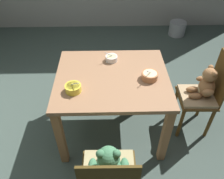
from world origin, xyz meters
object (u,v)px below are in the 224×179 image
Objects in this scene: dining_table at (112,86)px; porridge_bowl_white_far_center at (111,58)px; porridge_bowl_yellow_near_left at (73,88)px; teddy_chair_near_right at (203,90)px; teddy_chair_near_front at (109,172)px; porridge_bowl_terracotta_near_right at (150,76)px; metal_pail at (177,28)px.

porridge_bowl_white_far_center is at bearing 90.84° from dining_table.
teddy_chair_near_right is at bearing 9.33° from porridge_bowl_yellow_near_left.
teddy_chair_near_front reaches higher than porridge_bowl_white_far_center.
metal_pail is at bearing 67.58° from porridge_bowl_terracotta_near_right.
dining_table is 0.41m from porridge_bowl_yellow_near_left.
porridge_bowl_yellow_near_left is 0.56m from porridge_bowl_white_far_center.
metal_pail is at bearing 56.60° from porridge_bowl_white_far_center.
porridge_bowl_terracotta_near_right is 0.69m from porridge_bowl_yellow_near_left.
porridge_bowl_white_far_center is 2.35m from metal_pail.
dining_table is 8.38× the size of porridge_bowl_white_far_center.
porridge_bowl_white_far_center is (0.04, 1.09, 0.23)m from teddy_chair_near_front.
metal_pail is (1.58, 2.34, -0.65)m from porridge_bowl_yellow_near_left.
porridge_bowl_yellow_near_left reaches higher than teddy_chair_near_front.
porridge_bowl_terracotta_near_right is (0.38, 0.79, 0.24)m from teddy_chair_near_front.
teddy_chair_near_right is (0.96, 0.85, -0.01)m from teddy_chair_near_front.
metal_pail is (0.33, 2.14, -0.41)m from teddy_chair_near_right.
dining_table reaches higher than metal_pail.
metal_pail is (1.29, 2.98, -0.41)m from teddy_chair_near_front.
porridge_bowl_terracotta_near_right is 2.46m from metal_pail.
porridge_bowl_white_far_center is at bearing -1.51° from teddy_chair_near_front.
dining_table is 3.57× the size of metal_pail.
teddy_chair_near_front is 6.18× the size of porridge_bowl_yellow_near_left.
porridge_bowl_white_far_center is (-0.92, 0.24, 0.24)m from teddy_chair_near_right.
teddy_chair_near_front is 1.28m from teddy_chair_near_right.
dining_table is 0.30m from porridge_bowl_white_far_center.
dining_table is 0.84m from teddy_chair_near_front.
porridge_bowl_terracotta_near_right is at bearing 6.82° from teddy_chair_near_right.
teddy_chair_near_right is 3.14× the size of metal_pail.
porridge_bowl_yellow_near_left is at bearing 10.78° from teddy_chair_near_right.
teddy_chair_near_front is (-0.04, -0.83, -0.08)m from dining_table.
teddy_chair_near_front is at bearing -115.79° from porridge_bowl_terracotta_near_right.
teddy_chair_near_front is 6.86× the size of porridge_bowl_white_far_center.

